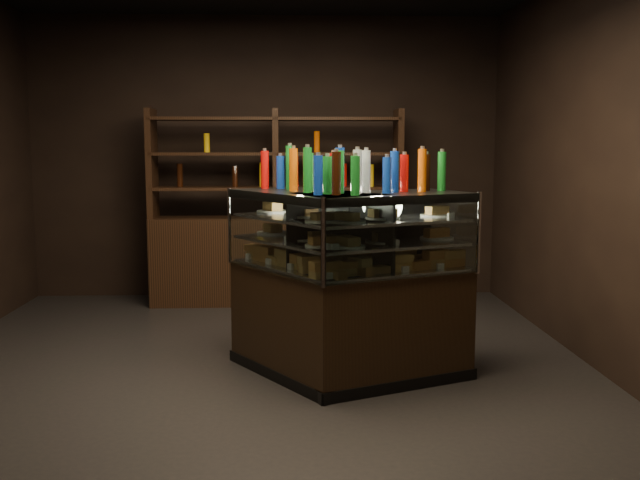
# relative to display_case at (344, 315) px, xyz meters

# --- Properties ---
(ground) EXTENTS (5.00, 5.00, 0.00)m
(ground) POSITION_rel_display_case_xyz_m (-0.64, 0.36, -0.45)
(ground) COLOR black
(ground) RESTS_ON ground
(room_shell) EXTENTS (5.02, 5.02, 3.01)m
(room_shell) POSITION_rel_display_case_xyz_m (-0.64, 0.36, 1.49)
(room_shell) COLOR black
(room_shell) RESTS_ON ground
(display_case) EXTENTS (1.77, 1.34, 1.32)m
(display_case) POSITION_rel_display_case_xyz_m (0.00, 0.00, 0.00)
(display_case) COLOR black
(display_case) RESTS_ON ground
(food_display) EXTENTS (1.46, 1.02, 0.41)m
(food_display) POSITION_rel_display_case_xyz_m (-0.00, -0.01, 0.52)
(food_display) COLOR gold
(food_display) RESTS_ON display_case
(bottles_top) EXTENTS (1.30, 0.88, 0.30)m
(bottles_top) POSITION_rel_display_case_xyz_m (0.00, 0.00, 1.01)
(bottles_top) COLOR black
(bottles_top) RESTS_ON display_case
(potted_conifer) EXTENTS (0.34, 0.34, 0.73)m
(potted_conifer) POSITION_rel_display_case_xyz_m (0.83, 1.56, -0.03)
(potted_conifer) COLOR black
(potted_conifer) RESTS_ON ground
(back_shelving) EXTENTS (2.57, 0.43, 2.00)m
(back_shelving) POSITION_rel_display_case_xyz_m (-0.52, 2.41, 0.16)
(back_shelving) COLOR black
(back_shelving) RESTS_ON ground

